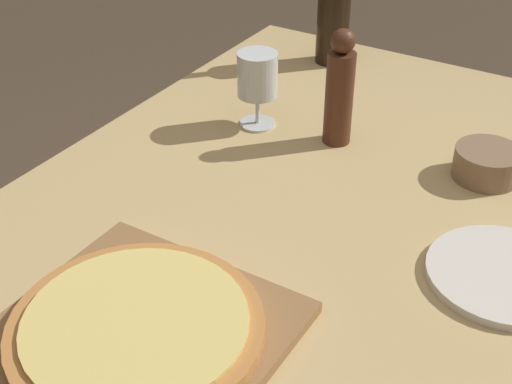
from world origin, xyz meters
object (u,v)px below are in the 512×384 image
Objects in this scene: pizza at (136,326)px; small_bowl at (487,164)px; wine_glass at (257,77)px; wine_bottle at (334,5)px; pepper_mill at (340,90)px.

small_bowl is (0.27, 0.65, -0.00)m from pizza.
wine_glass is at bearing 106.70° from pizza.
wine_glass is (-0.18, 0.60, 0.08)m from pizza.
pizza is at bearing -78.54° from wine_bottle.
wine_bottle is 1.46× the size of pepper_mill.
wine_glass reaches higher than small_bowl.
wine_glass is at bearing -171.93° from pepper_mill.
pepper_mill is 0.17m from wine_glass.
pepper_mill reaches higher than pizza.
pepper_mill is at bearing -62.04° from wine_bottle.
pizza is at bearing -73.30° from wine_glass.
small_bowl reaches higher than pizza.
wine_glass is 1.30× the size of small_bowl.
wine_bottle reaches higher than small_bowl.
pepper_mill is 0.30m from small_bowl.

